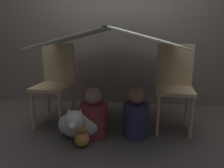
{
  "coord_description": "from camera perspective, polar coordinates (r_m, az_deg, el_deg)",
  "views": [
    {
      "loc": [
        0.21,
        -2.1,
        1.07
      ],
      "look_at": [
        0.0,
        0.17,
        0.51
      ],
      "focal_mm": 35.0,
      "sensor_mm": 36.0,
      "label": 1
    }
  ],
  "objects": [
    {
      "name": "person_second",
      "position": [
        2.27,
        6.23,
        -8.26
      ],
      "size": [
        0.26,
        0.26,
        0.52
      ],
      "color": "#2D3351",
      "rests_on": "ground_plane"
    },
    {
      "name": "chair_left",
      "position": [
        2.55,
        -14.59,
        0.82
      ],
      "size": [
        0.44,
        0.44,
        0.93
      ],
      "rotation": [
        0.0,
        0.0,
        -0.15
      ],
      "color": "#D1B27F",
      "rests_on": "ground_plane"
    },
    {
      "name": "floor_cushion",
      "position": [
        2.58,
        -7.1,
        -9.51
      ],
      "size": [
        0.48,
        0.38,
        0.1
      ],
      "color": "#4C7FB2",
      "rests_on": "ground_plane"
    },
    {
      "name": "plush_toy",
      "position": [
        2.13,
        -7.86,
        -13.65
      ],
      "size": [
        0.14,
        0.14,
        0.22
      ],
      "color": "#D88C3F",
      "rests_on": "ground_plane"
    },
    {
      "name": "ground_plane",
      "position": [
        2.36,
        -0.39,
        -13.05
      ],
      "size": [
        8.8,
        8.8,
        0.0
      ],
      "primitive_type": "plane",
      "color": "#47423D"
    },
    {
      "name": "dog",
      "position": [
        2.23,
        -8.7,
        -10.24
      ],
      "size": [
        0.44,
        0.41,
        0.38
      ],
      "color": "silver",
      "rests_on": "ground_plane"
    },
    {
      "name": "sheet_canopy",
      "position": [
        2.27,
        0.0,
        12.48
      ],
      "size": [
        1.33,
        1.21,
        0.19
      ],
      "color": "silver"
    },
    {
      "name": "person_front",
      "position": [
        2.28,
        -4.73,
        -8.33
      ],
      "size": [
        0.28,
        0.28,
        0.51
      ],
      "color": "maroon",
      "rests_on": "ground_plane"
    },
    {
      "name": "chair_right",
      "position": [
        2.44,
        16.02,
        0.15
      ],
      "size": [
        0.42,
        0.42,
        0.93
      ],
      "rotation": [
        0.0,
        0.0,
        -0.1
      ],
      "color": "#D1B27F",
      "rests_on": "ground_plane"
    },
    {
      "name": "wall_back",
      "position": [
        3.18,
        1.61,
        17.14
      ],
      "size": [
        7.0,
        0.05,
        2.5
      ],
      "color": "#6B6056",
      "rests_on": "ground_plane"
    }
  ]
}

